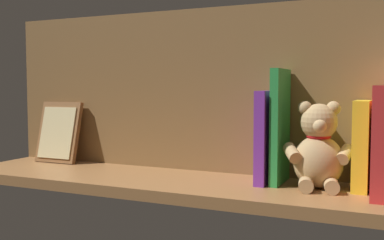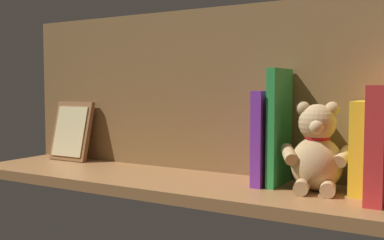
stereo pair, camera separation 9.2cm
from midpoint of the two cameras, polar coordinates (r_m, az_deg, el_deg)
ground_plane at (r=94.32cm, az=-2.83°, el=-7.99°), size 104.87×24.89×2.20cm
shelf_back_panel at (r=101.43cm, az=-0.21°, el=3.66°), size 104.87×1.50×35.78cm
book_1 at (r=84.08cm, az=19.56°, el=-2.42°), size 2.83×15.29×18.85cm
book_2 at (r=87.45cm, az=17.41°, el=-3.01°), size 2.74×9.51×16.19cm
teddy_bear at (r=86.85cm, az=12.40°, el=-3.65°), size 12.76×11.51×16.05cm
book_3 at (r=89.89cm, az=7.94°, el=-0.79°), size 1.61×10.18×22.08cm
book_4 at (r=90.51cm, az=6.32°, el=-2.07°), size 2.04×10.88×17.90cm
picture_frame_leaning at (r=120.80cm, az=-18.24°, el=-1.47°), size 11.68×4.94×15.09cm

